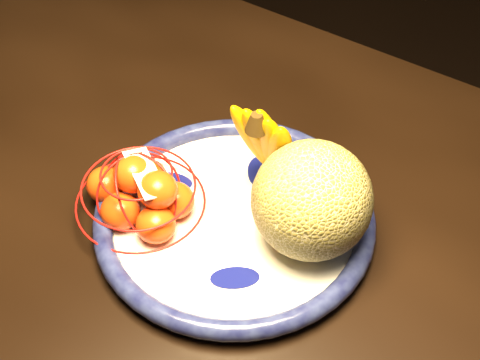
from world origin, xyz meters
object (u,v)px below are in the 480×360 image
Objects in this scene: banana_bunch at (269,141)px; fruit_bowl at (234,219)px; mandarin_bag at (141,194)px; cantaloupe at (312,200)px.

fruit_bowl is at bearing -92.25° from banana_bunch.
mandarin_bag reaches higher than fruit_bowl.
mandarin_bag is at bearing -152.40° from cantaloupe.
banana_bunch is (-0.00, 0.07, 0.07)m from fruit_bowl.
cantaloupe is 0.09m from banana_bunch.
cantaloupe is (0.08, 0.03, 0.06)m from fruit_bowl.
fruit_bowl is at bearing -159.08° from cantaloupe.
banana_bunch is 0.81× the size of mandarin_bag.
fruit_bowl is 0.10m from banana_bunch.
cantaloupe reaches higher than mandarin_bag.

